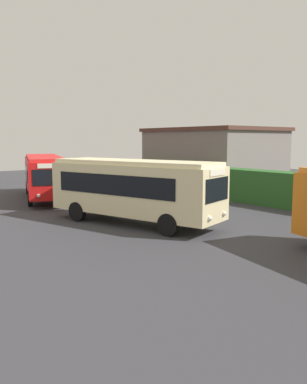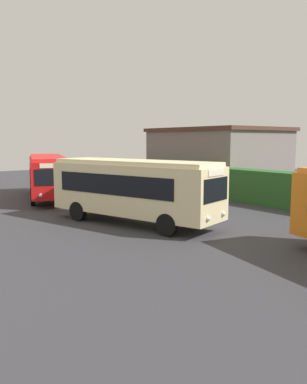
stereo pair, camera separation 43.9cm
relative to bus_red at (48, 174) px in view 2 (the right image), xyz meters
name	(u,v)px [view 2 (the right image)]	position (x,y,z in m)	size (l,w,h in m)	color
ground_plane	(155,222)	(11.29, 1.09, -1.75)	(77.96, 77.96, 0.00)	#38383D
bus_red	(48,174)	(0.00, 0.00, 0.00)	(10.19, 5.52, 3.02)	red
bus_cream	(134,187)	(10.94, 0.03, 0.07)	(9.34, 4.97, 3.16)	beige
person_left	(98,180)	(-0.24, 4.21, -0.72)	(0.43, 0.34, 1.92)	olive
hedge_row	(270,188)	(11.29, 10.27, -0.66)	(50.98, 1.66, 2.18)	#2A5E26
depot_building	(217,158)	(2.38, 14.55, 0.85)	(10.68, 8.21, 5.17)	slate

